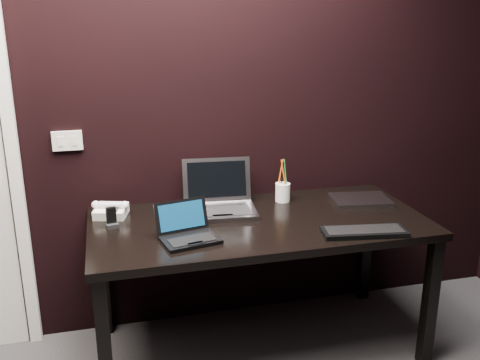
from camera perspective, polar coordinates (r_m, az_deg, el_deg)
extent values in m
plane|color=black|center=(2.90, -5.84, 8.41)|extent=(4.00, 0.00, 4.00)
cube|color=white|center=(2.93, -22.96, 1.70)|extent=(0.06, 0.05, 2.11)
cube|color=silver|center=(2.89, -17.94, 4.01)|extent=(0.15, 0.02, 0.10)
cube|color=silver|center=(2.88, -18.65, 3.91)|extent=(0.03, 0.01, 0.05)
cube|color=silver|center=(2.88, -17.26, 4.02)|extent=(0.03, 0.01, 0.05)
cube|color=black|center=(2.73, 2.08, -4.68)|extent=(1.70, 0.80, 0.04)
cube|color=black|center=(2.50, -14.24, -17.11)|extent=(0.06, 0.06, 0.70)
cube|color=black|center=(2.93, 19.59, -12.17)|extent=(0.06, 0.06, 0.70)
cube|color=black|center=(3.11, -14.43, -9.91)|extent=(0.06, 0.06, 0.70)
cube|color=black|center=(3.46, 13.22, -6.91)|extent=(0.06, 0.06, 0.70)
cube|color=black|center=(2.48, -5.31, -6.40)|extent=(0.29, 0.23, 0.02)
cube|color=black|center=(2.46, -5.13, -6.36)|extent=(0.23, 0.14, 0.00)
cube|color=black|center=(2.42, -4.73, -6.75)|extent=(0.08, 0.04, 0.00)
cube|color=black|center=(2.55, -6.27, -3.80)|extent=(0.26, 0.11, 0.15)
cube|color=#092A46|center=(2.54, -6.23, -3.80)|extent=(0.22, 0.08, 0.12)
cube|color=gray|center=(2.80, -2.08, -3.39)|extent=(0.39, 0.30, 0.03)
cube|color=black|center=(2.77, -2.01, -3.34)|extent=(0.32, 0.18, 0.00)
cube|color=#9A999E|center=(2.71, -1.83, -3.85)|extent=(0.11, 0.05, 0.00)
cube|color=#A1A1A6|center=(2.92, -2.50, 0.07)|extent=(0.37, 0.11, 0.23)
cube|color=black|center=(2.91, -2.49, 0.07)|extent=(0.32, 0.08, 0.19)
cube|color=black|center=(2.62, 13.09, -5.41)|extent=(0.42, 0.20, 0.02)
cube|color=black|center=(2.62, 13.11, -5.15)|extent=(0.38, 0.16, 0.00)
cube|color=#9E9EA4|center=(3.06, 12.72, -2.07)|extent=(0.34, 0.27, 0.02)
cube|color=white|center=(2.84, -13.59, -3.31)|extent=(0.19, 0.18, 0.07)
cylinder|color=silver|center=(2.82, -13.69, -2.62)|extent=(0.15, 0.07, 0.03)
sphere|color=white|center=(2.84, -15.13, -2.59)|extent=(0.05, 0.05, 0.04)
sphere|color=white|center=(2.80, -12.23, -2.66)|extent=(0.05, 0.05, 0.04)
cube|color=black|center=(2.79, -13.49, -3.06)|extent=(0.07, 0.06, 0.01)
cube|color=black|center=(2.70, -13.57, -3.87)|extent=(0.05, 0.03, 0.10)
cube|color=black|center=(2.70, -13.44, -4.76)|extent=(0.06, 0.05, 0.02)
cylinder|color=white|center=(2.99, 4.57, -1.31)|extent=(0.11, 0.11, 0.10)
cylinder|color=#D56314|center=(2.96, 4.34, 0.77)|extent=(0.03, 0.03, 0.15)
cylinder|color=#227D2A|center=(2.96, 4.85, 0.77)|extent=(0.02, 0.02, 0.15)
cylinder|color=black|center=(2.97, 4.54, 0.84)|extent=(0.02, 0.02, 0.15)
cylinder|color=#CC3F13|center=(2.95, 4.66, 0.70)|extent=(0.03, 0.03, 0.15)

